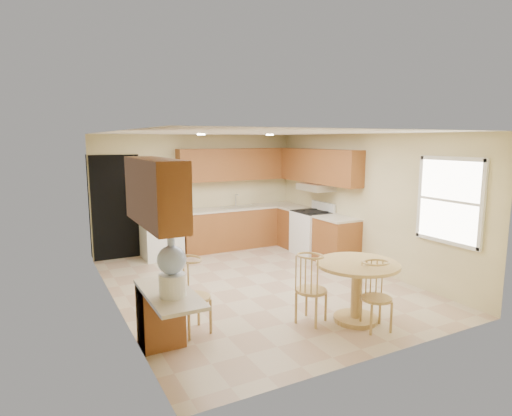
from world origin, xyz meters
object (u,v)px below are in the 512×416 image
refrigerator (161,217)px  chair_desk (196,290)px  dining_table (357,283)px  water_crock (172,270)px  stove (312,232)px  chair_table_b (382,292)px  chair_table_a (315,283)px

refrigerator → chair_desk: refrigerator is taller
dining_table → water_crock: (-2.47, 0.05, 0.53)m
stove → dining_table: bearing=-115.4°
water_crock → dining_table: bearing=-1.1°
stove → chair_table_b: 3.74m
chair_table_b → water_crock: 2.61m
chair_desk → refrigerator: bearing=161.6°
chair_table_a → chair_table_b: chair_table_a is taller
refrigerator → stove: refrigerator is taller
stove → chair_desk: 4.27m
refrigerator → chair_table_b: refrigerator is taller
refrigerator → dining_table: 4.52m
stove → chair_table_a: (-2.00, -2.90, 0.09)m
stove → dining_table: 3.39m
water_crock → chair_desk: bearing=50.5°
dining_table → chair_desk: (-2.02, 0.59, 0.06)m
refrigerator → chair_table_a: bearing=-78.1°
dining_table → water_crock: size_ratio=1.73×
refrigerator → water_crock: bearing=-103.9°
refrigerator → stove: size_ratio=1.56×
chair_table_b → stove: bearing=-97.7°
water_crock → refrigerator: bearing=76.1°
dining_table → chair_table_a: bearing=163.6°
dining_table → chair_desk: chair_desk is taller
chair_table_b → water_crock: size_ratio=1.38×
dining_table → chair_table_a: 0.57m
refrigerator → chair_desk: bearing=-99.2°
stove → chair_desk: stove is taller
stove → water_crock: (-3.92, -3.02, 0.59)m
dining_table → chair_table_a: size_ratio=1.18×
chair_table_a → water_crock: 1.99m
stove → chair_desk: size_ratio=1.14×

